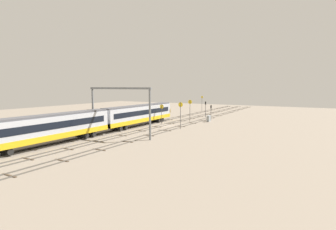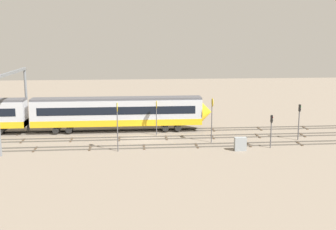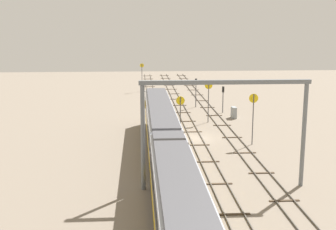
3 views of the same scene
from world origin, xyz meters
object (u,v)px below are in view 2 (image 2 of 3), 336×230
at_px(signal_light_trackside_approach, 299,117).
at_px(relay_cabinet, 240,144).
at_px(speed_sign_far_trackside, 156,112).
at_px(overhead_gantry, 13,92).
at_px(speed_sign_distant_end, 212,113).
at_px(speed_sign_near_foreground, 117,119).
at_px(signal_light_trackside_departure, 271,126).

bearing_deg(signal_light_trackside_approach, relay_cabinet, -153.46).
bearing_deg(speed_sign_far_trackside, overhead_gantry, -174.05).
bearing_deg(overhead_gantry, speed_sign_distant_end, -5.91).
bearing_deg(signal_light_trackside_approach, speed_sign_near_foreground, -171.52).
height_order(speed_sign_near_foreground, speed_sign_distant_end, speed_sign_near_foreground).
bearing_deg(relay_cabinet, speed_sign_far_trackside, 137.37).
relative_size(signal_light_trackside_approach, signal_light_trackside_departure, 1.16).
height_order(signal_light_trackside_departure, relay_cabinet, signal_light_trackside_departure).
height_order(speed_sign_distant_end, signal_light_trackside_departure, speed_sign_distant_end).
height_order(speed_sign_far_trackside, relay_cabinet, speed_sign_far_trackside).
bearing_deg(speed_sign_distant_end, speed_sign_near_foreground, -164.73).
relative_size(speed_sign_distant_end, signal_light_trackside_approach, 1.21).
height_order(overhead_gantry, signal_light_trackside_approach, overhead_gantry).
distance_m(speed_sign_far_trackside, signal_light_trackside_departure, 15.70).
height_order(speed_sign_near_foreground, speed_sign_far_trackside, speed_sign_near_foreground).
xyz_separation_m(signal_light_trackside_approach, relay_cabinet, (-8.98, -4.49, -2.29)).
height_order(signal_light_trackside_approach, relay_cabinet, signal_light_trackside_approach).
bearing_deg(speed_sign_far_trackside, signal_light_trackside_approach, -13.05).
bearing_deg(overhead_gantry, signal_light_trackside_approach, -3.65).
height_order(speed_sign_distant_end, signal_light_trackside_approach, speed_sign_distant_end).
distance_m(signal_light_trackside_approach, signal_light_trackside_departure, 6.12).
bearing_deg(relay_cabinet, overhead_gantry, 166.27).
bearing_deg(speed_sign_far_trackside, signal_light_trackside_departure, -30.15).
relative_size(speed_sign_near_foreground, speed_sign_far_trackside, 1.22).
distance_m(speed_sign_far_trackside, relay_cabinet, 13.19).
bearing_deg(relay_cabinet, signal_light_trackside_approach, 26.54).
height_order(overhead_gantry, signal_light_trackside_departure, overhead_gantry).
bearing_deg(speed_sign_far_trackside, speed_sign_near_foreground, -123.10).
bearing_deg(speed_sign_distant_end, speed_sign_far_trackside, 146.37).
xyz_separation_m(speed_sign_near_foreground, signal_light_trackside_departure, (18.66, -0.07, -1.18)).
bearing_deg(speed_sign_far_trackside, relay_cabinet, -42.63).
xyz_separation_m(speed_sign_far_trackside, speed_sign_distant_end, (6.84, -4.55, 0.59)).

